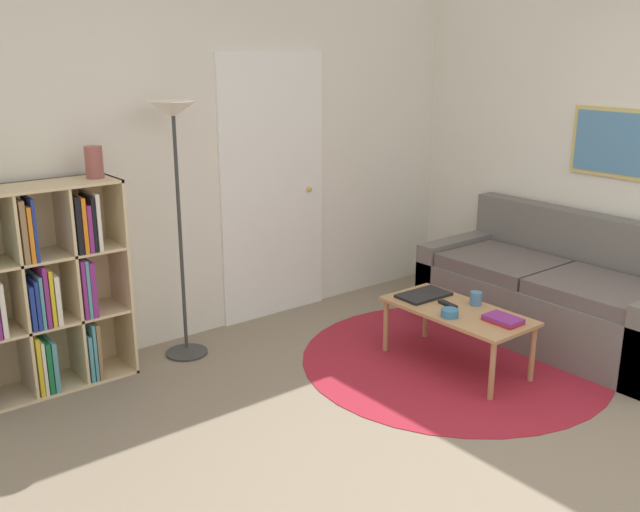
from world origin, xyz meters
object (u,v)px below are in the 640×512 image
(cup, at_px, (476,298))
(bowl, at_px, (450,313))
(laptop, at_px, (424,295))
(coffee_table, at_px, (457,315))
(bookshelf, at_px, (38,290))
(floor_lamp, at_px, (175,148))
(vase_on_shelf, at_px, (94,162))
(couch, at_px, (557,296))

(cup, bearing_deg, bowl, -172.68)
(laptop, bearing_deg, bowl, -112.38)
(laptop, bearing_deg, coffee_table, -91.67)
(bowl, bearing_deg, bookshelf, 145.58)
(coffee_table, height_order, laptop, laptop)
(floor_lamp, xyz_separation_m, laptop, (1.32, -0.97, -1.01))
(cup, relative_size, vase_on_shelf, 0.46)
(couch, height_order, coffee_table, couch)
(floor_lamp, bearing_deg, laptop, -36.33)
(vase_on_shelf, bearing_deg, laptop, -30.17)
(bowl, distance_m, vase_on_shelf, 2.39)
(floor_lamp, relative_size, bowl, 15.32)
(floor_lamp, bearing_deg, cup, -41.59)
(bowl, bearing_deg, coffee_table, 22.32)
(floor_lamp, relative_size, couch, 0.91)
(bookshelf, xyz_separation_m, coffee_table, (2.23, -1.37, -0.28))
(bookshelf, relative_size, coffee_table, 1.28)
(cup, bearing_deg, couch, -5.18)
(vase_on_shelf, bearing_deg, cup, -35.23)
(laptop, xyz_separation_m, cup, (0.15, -0.33, 0.03))
(couch, xyz_separation_m, bowl, (-1.13, 0.04, 0.13))
(laptop, height_order, cup, cup)
(bookshelf, distance_m, coffee_table, 2.63)
(couch, xyz_separation_m, vase_on_shelf, (-2.80, 1.46, 1.08))
(laptop, relative_size, vase_on_shelf, 1.87)
(laptop, distance_m, cup, 0.36)
(floor_lamp, bearing_deg, bookshelf, 174.47)
(bookshelf, distance_m, cup, 2.76)
(floor_lamp, xyz_separation_m, bowl, (1.17, -1.34, -1.00))
(bookshelf, relative_size, vase_on_shelf, 6.54)
(floor_lamp, distance_m, coffee_table, 2.12)
(coffee_table, xyz_separation_m, laptop, (0.01, 0.31, 0.05))
(coffee_table, distance_m, vase_on_shelf, 2.49)
(floor_lamp, bearing_deg, bowl, -48.94)
(laptop, height_order, vase_on_shelf, vase_on_shelf)
(coffee_table, xyz_separation_m, cup, (0.16, -0.02, 0.09))
(laptop, bearing_deg, bookshelf, 154.67)
(bowl, distance_m, cup, 0.30)
(coffee_table, distance_m, bowl, 0.17)
(couch, bearing_deg, bowl, 178.11)
(couch, bearing_deg, coffee_table, 174.46)
(coffee_table, height_order, cup, cup)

